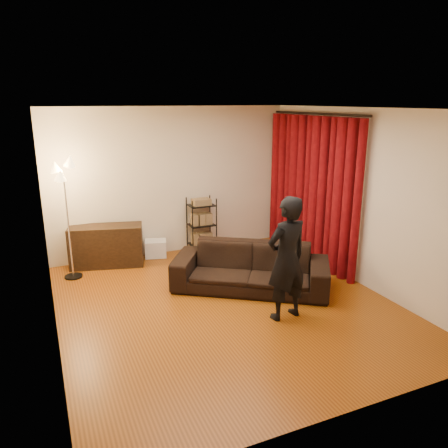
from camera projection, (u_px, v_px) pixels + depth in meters
name	position (u px, v px, depth m)	size (l,w,h in m)	color
floor	(226.00, 304.00, 6.21)	(5.00, 5.00, 0.00)	#87470F
ceiling	(226.00, 108.00, 5.47)	(5.00, 5.00, 0.00)	white
wall_back	(172.00, 182.00, 8.05)	(5.00, 5.00, 0.00)	beige
wall_front	(346.00, 281.00, 3.64)	(5.00, 5.00, 0.00)	beige
wall_left	(46.00, 232.00, 4.98)	(5.00, 5.00, 0.00)	beige
wall_right	(360.00, 198.00, 6.70)	(5.00, 5.00, 0.00)	beige
curtain_rod	(316.00, 114.00, 7.32)	(0.04, 0.04, 2.65)	black
curtain	(311.00, 190.00, 7.67)	(0.22, 2.65, 2.55)	#68080C
sofa	(251.00, 268.00, 6.65)	(2.33, 0.91, 0.68)	black
person	(287.00, 259.00, 5.63)	(0.61, 0.40, 1.66)	black
media_cabinet	(106.00, 246.00, 7.58)	(1.23, 0.46, 0.72)	black
storage_boxes	(156.00, 248.00, 8.05)	(0.38, 0.31, 0.32)	silver
wire_shelf	(202.00, 225.00, 8.26)	(0.47, 0.33, 1.04)	black
floor_lamp	(68.00, 221.00, 6.90)	(0.34, 0.34, 1.90)	silver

